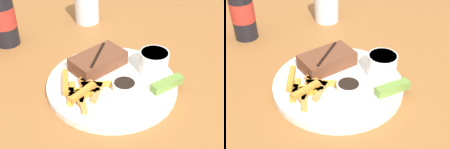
{
  "view_description": "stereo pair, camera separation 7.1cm",
  "coord_description": "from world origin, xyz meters",
  "views": [
    {
      "loc": [
        -0.36,
        -0.44,
        1.24
      ],
      "look_at": [
        0.0,
        0.0,
        0.81
      ],
      "focal_mm": 50.0,
      "sensor_mm": 36.0,
      "label": 1
    },
    {
      "loc": [
        -0.3,
        -0.48,
        1.24
      ],
      "look_at": [
        0.0,
        0.0,
        0.81
      ],
      "focal_mm": 50.0,
      "sensor_mm": 36.0,
      "label": 2
    }
  ],
  "objects": [
    {
      "name": "dining_table",
      "position": [
        0.0,
        0.0,
        0.71
      ],
      "size": [
        1.39,
        1.45,
        0.77
      ],
      "color": "#935B2D",
      "rests_on": "ground_plane"
    },
    {
      "name": "fork_utensil",
      "position": [
        -0.08,
        -0.02,
        0.79
      ],
      "size": [
        0.13,
        0.05,
        0.0
      ],
      "rotation": [
        0.0,
        0.0,
        6.58
      ],
      "color": "#B7B7BC",
      "rests_on": "dinner_plate"
    },
    {
      "name": "beer_bottle",
      "position": [
        -0.1,
        0.35,
        0.86
      ],
      "size": [
        0.07,
        0.07,
        0.24
      ],
      "color": "black",
      "rests_on": "dining_table"
    },
    {
      "name": "dinner_plate",
      "position": [
        0.0,
        0.0,
        0.78
      ],
      "size": [
        0.3,
        0.3,
        0.02
      ],
      "color": "white",
      "rests_on": "dining_table"
    },
    {
      "name": "dipping_sauce_cup",
      "position": [
        -0.0,
        -0.04,
        0.81
      ],
      "size": [
        0.05,
        0.05,
        0.02
      ],
      "color": "silver",
      "rests_on": "dinner_plate"
    },
    {
      "name": "steak_portion",
      "position": [
        0.01,
        0.07,
        0.81
      ],
      "size": [
        0.13,
        0.08,
        0.04
      ],
      "color": "brown",
      "rests_on": "dinner_plate"
    },
    {
      "name": "drinking_glass",
      "position": [
        0.15,
        0.31,
        0.83
      ],
      "size": [
        0.08,
        0.08,
        0.1
      ],
      "color": "silver",
      "rests_on": "dining_table"
    },
    {
      "name": "pickle_spear",
      "position": [
        0.08,
        -0.1,
        0.8
      ],
      "size": [
        0.08,
        0.03,
        0.02
      ],
      "color": "olive",
      "rests_on": "dinner_plate"
    },
    {
      "name": "fries_pile",
      "position": [
        -0.08,
        0.01,
        0.8
      ],
      "size": [
        0.12,
        0.14,
        0.02
      ],
      "color": "#D08C40",
      "rests_on": "dinner_plate"
    },
    {
      "name": "coleslaw_cup",
      "position": [
        0.1,
        -0.03,
        0.82
      ],
      "size": [
        0.07,
        0.07,
        0.05
      ],
      "color": "white",
      "rests_on": "dinner_plate"
    }
  ]
}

